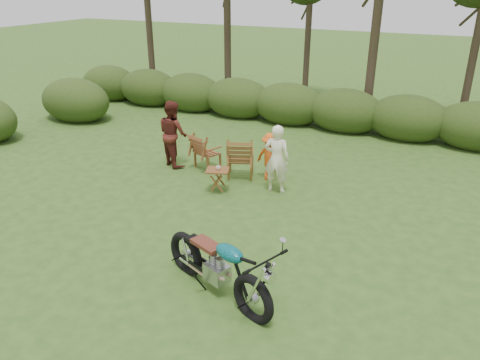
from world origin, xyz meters
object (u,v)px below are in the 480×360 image
at_px(lawn_chair_left, 208,167).
at_px(adult_a, 276,191).
at_px(side_table, 218,180).
at_px(cup, 218,168).
at_px(motorcycle, 217,292).
at_px(lawn_chair_right, 241,176).
at_px(child, 270,179).
at_px(adult_b, 175,164).

bearing_deg(lawn_chair_left, adult_a, -176.95).
xyz_separation_m(lawn_chair_left, side_table, (0.99, -1.24, 0.28)).
height_order(lawn_chair_left, side_table, side_table).
xyz_separation_m(side_table, cup, (0.02, 0.01, 0.33)).
height_order(motorcycle, cup, motorcycle).
bearing_deg(cup, lawn_chair_right, 86.56).
bearing_deg(child, lawn_chair_left, 11.27).
relative_size(motorcycle, lawn_chair_left, 2.45).
height_order(lawn_chair_left, adult_a, adult_a).
bearing_deg(lawn_chair_right, child, 167.33).
bearing_deg(child, cup, 67.63).
height_order(motorcycle, lawn_chair_left, motorcycle).
bearing_deg(side_table, adult_b, 151.84).
bearing_deg(adult_a, adult_b, -12.62).
distance_m(motorcycle, adult_a, 4.12).
xyz_separation_m(lawn_chair_left, adult_b, (-0.92, -0.22, 0.00)).
distance_m(lawn_chair_left, adult_b, 0.95).
distance_m(cup, child, 1.58).
bearing_deg(cup, adult_b, 152.31).
distance_m(motorcycle, side_table, 3.93).
relative_size(cup, child, 0.09).
bearing_deg(lawn_chair_right, adult_a, 136.56).
bearing_deg(adult_a, motorcycle, 93.24).
distance_m(lawn_chair_left, cup, 1.70).
bearing_deg(side_table, cup, 29.13).
bearing_deg(adult_a, lawn_chair_left, -20.96).
xyz_separation_m(lawn_chair_left, cup, (1.00, -1.23, 0.61)).
distance_m(motorcycle, cup, 3.97).
bearing_deg(side_table, motorcycle, -61.53).
xyz_separation_m(motorcycle, adult_b, (-3.77, 4.47, 0.00)).
bearing_deg(adult_a, child, -60.97).
bearing_deg(lawn_chair_right, adult_b, -20.43).
relative_size(motorcycle, cup, 20.21).
bearing_deg(motorcycle, lawn_chair_right, 133.08).
distance_m(side_table, adult_a, 1.42).
height_order(cup, child, cup).
bearing_deg(lawn_chair_right, motorcycle, 89.46).
relative_size(lawn_chair_left, side_table, 1.69).
height_order(side_table, cup, cup).
bearing_deg(lawn_chair_left, side_table, 147.01).
height_order(lawn_chair_left, cup, cup).
xyz_separation_m(lawn_chair_right, cup, (-0.06, -1.07, 0.61)).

